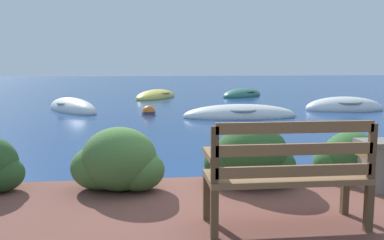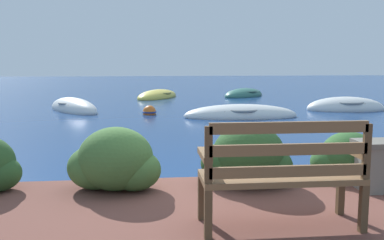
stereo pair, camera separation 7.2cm
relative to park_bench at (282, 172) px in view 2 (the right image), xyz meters
The scene contains 11 objects.
ground_plane 1.81m from the park_bench, 97.35° to the left, with size 80.00×80.00×0.00m.
park_bench is the anchor object (origin of this frame).
hedge_clump_left 1.92m from the park_bench, 139.96° to the left, with size 1.02×0.73×0.69m.
hedge_clump_centre 1.27m from the park_bench, 89.84° to the left, with size 1.02×0.74×0.70m.
hedge_clump_right 1.86m from the park_bench, 47.89° to the left, with size 0.84×0.60×0.57m.
rowboat_nearest 8.78m from the park_bench, 79.81° to the left, with size 3.30×1.23×0.65m.
rowboat_mid 11.38m from the park_bench, 61.84° to the left, with size 2.62×1.32×0.76m.
rowboat_far 11.28m from the park_bench, 108.10° to the left, with size 2.33×2.90×0.75m.
rowboat_outer 15.36m from the park_bench, 92.55° to the left, with size 2.42×3.21×0.62m.
rowboat_distant 16.05m from the park_bench, 78.32° to the left, with size 2.63×2.64×0.63m.
mooring_buoy 9.63m from the park_bench, 96.33° to the left, with size 0.44×0.44×0.40m.
Camera 2 is at (-0.88, -4.99, 1.62)m, focal length 40.00 mm.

